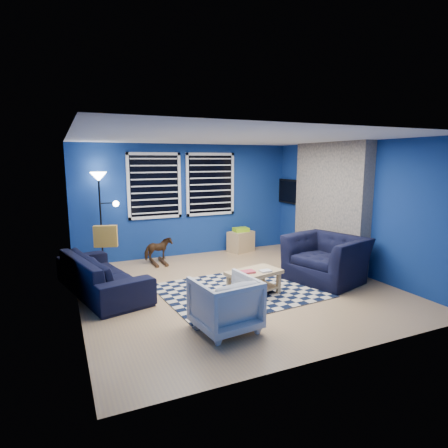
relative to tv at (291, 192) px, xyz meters
name	(u,v)px	position (x,y,z in m)	size (l,w,h in m)	color
floor	(235,287)	(-2.45, -2.00, -1.40)	(5.00, 5.00, 0.00)	tan
ceiling	(236,138)	(-2.45, -2.00, 1.10)	(5.00, 5.00, 0.00)	white
wall_back	(187,200)	(-2.45, 0.50, -0.15)	(5.00, 5.00, 0.00)	navy
wall_left	(74,226)	(-4.95, -2.00, -0.15)	(5.00, 5.00, 0.00)	navy
wall_right	(353,207)	(0.05, -2.00, -0.15)	(5.00, 5.00, 0.00)	navy
fireplace	(329,208)	(-0.09, -1.50, -0.20)	(0.65, 2.00, 2.50)	gray
window_left	(155,186)	(-3.20, 0.46, 0.20)	(1.17, 0.06, 1.42)	black
window_right	(211,184)	(-1.90, 0.46, 0.20)	(1.17, 0.06, 1.42)	black
tv	(291,192)	(0.00, 0.00, 0.00)	(0.07, 1.00, 0.58)	black
rug	(240,291)	(-2.46, -2.19, -1.39)	(2.50, 2.00, 0.02)	black
sofa	(102,274)	(-4.55, -1.31, -1.08)	(0.86, 2.19, 0.64)	black
armchair_big	(326,259)	(-0.80, -2.33, -0.99)	(1.10, 1.25, 0.81)	black
armchair_bent	(225,304)	(-3.27, -3.39, -1.05)	(0.74, 0.76, 0.70)	gray
rocking_horse	(158,249)	(-3.27, 0.00, -1.09)	(0.57, 0.26, 0.48)	#4B2A18
coffee_table	(254,278)	(-2.34, -2.46, -1.10)	(0.94, 0.66, 0.43)	tan
cabinet	(241,241)	(-1.21, 0.25, -1.15)	(0.68, 0.56, 0.57)	tan
floor_lamp	(100,190)	(-4.34, 0.25, 0.17)	(0.52, 0.32, 1.92)	black
throw_pillow	(106,236)	(-4.40, -0.77, -0.57)	(0.40, 0.12, 0.38)	#BF862C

